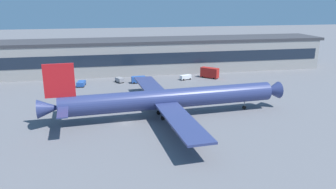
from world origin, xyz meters
name	(u,v)px	position (x,y,z in m)	size (l,w,h in m)	color
ground_plane	(125,122)	(0.00, 0.00, 0.00)	(600.00, 600.00, 0.00)	slate
terminal_building	(114,56)	(0.00, 61.97, 7.03)	(186.32, 20.31, 14.02)	#9E9993
airliner	(168,99)	(11.54, 2.15, 5.00)	(66.25, 57.26, 15.83)	navy
pushback_tractor	(81,83)	(-12.97, 40.23, 1.05)	(3.26, 5.12, 1.75)	#2651A5
catering_truck	(210,72)	(37.13, 43.45, 2.29)	(6.99, 6.87, 4.15)	red
crew_van	(139,79)	(8.11, 40.78, 1.46)	(5.26, 2.41, 2.55)	#2651A5
baggage_tug	(120,80)	(1.08, 42.99, 1.09)	(3.38, 4.11, 1.85)	gray
follow_me_car	(186,77)	(26.93, 42.53, 1.09)	(4.77, 3.13, 1.85)	white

